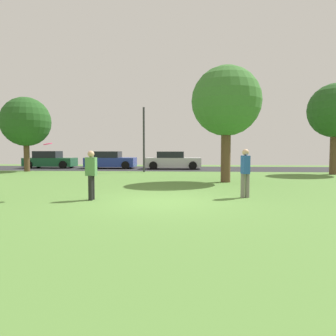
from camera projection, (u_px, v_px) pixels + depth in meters
ground_plane at (161, 202)px, 9.48m from camera, size 44.00×44.00×0.00m
road_strip at (179, 169)px, 25.41m from camera, size 44.00×6.40×0.01m
birch_tree_lone at (26, 122)px, 22.15m from camera, size 3.48×3.48×5.30m
oak_tree_right at (335, 111)px, 19.53m from camera, size 3.38×3.38×5.72m
oak_tree_center at (226, 102)px, 14.92m from camera, size 3.34×3.34×5.59m
person_catcher at (91, 173)px, 9.80m from camera, size 0.33×0.30×1.56m
person_bystander at (245, 171)px, 10.27m from camera, size 0.30×0.35×1.61m
frisbee_disc at (48, 144)px, 9.93m from camera, size 0.38×0.38×0.07m
parked_car_green at (50, 160)px, 26.41m from camera, size 4.18×1.94×1.43m
parked_car_blue at (110, 161)px, 25.89m from camera, size 4.10×2.09×1.41m
parked_car_silver at (173, 161)px, 25.04m from camera, size 4.41×1.94×1.41m
street_lamp_post at (144, 140)px, 21.65m from camera, size 0.14×0.14×4.50m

